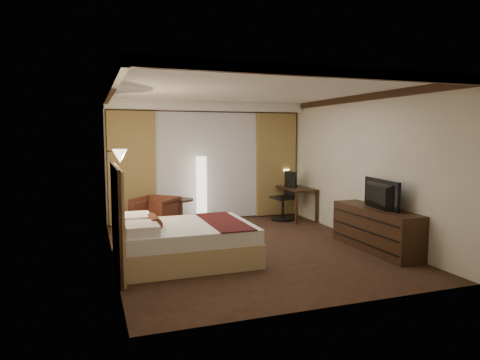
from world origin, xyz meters
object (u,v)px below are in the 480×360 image
object	(u,v)px
office_chair	(283,196)
dresser	(376,229)
floor_lamp	(202,190)
bed	(186,243)
television	(376,190)
desk	(295,203)
armchair	(155,213)
side_table	(180,213)

from	to	relation	value
office_chair	dresser	size ratio (longest dim) A/B	0.60
floor_lamp	bed	bearing A→B (deg)	-108.96
office_chair	television	bearing A→B (deg)	-92.31
desk	bed	bearing A→B (deg)	-141.29
armchair	television	size ratio (longest dim) A/B	0.74
side_table	office_chair	world-z (taller)	office_chair
television	side_table	bearing A→B (deg)	51.55
dresser	side_table	bearing A→B (deg)	133.49
side_table	floor_lamp	size ratio (longest dim) A/B	0.41
bed	armchair	xyz separation A→B (m)	(-0.16, 2.20, 0.10)
side_table	television	distance (m)	4.07
bed	television	bearing A→B (deg)	-8.02
dresser	television	world-z (taller)	television
floor_lamp	office_chair	distance (m)	1.88
office_chair	floor_lamp	bearing A→B (deg)	160.81
armchair	dresser	distance (m)	4.25
side_table	dresser	distance (m)	4.02
desk	dresser	bearing A→B (deg)	-89.03
side_table	dresser	size ratio (longest dim) A/B	0.33
bed	desk	xyz separation A→B (m)	(3.13, 2.51, 0.08)
floor_lamp	dresser	size ratio (longest dim) A/B	0.80
side_table	office_chair	size ratio (longest dim) A/B	0.54
bed	armchair	size ratio (longest dim) A/B	2.53
desk	television	distance (m)	3.03
bed	dresser	distance (m)	3.21
floor_lamp	armchair	bearing A→B (deg)	-152.12
floor_lamp	side_table	bearing A→B (deg)	-150.26
side_table	desk	size ratio (longest dim) A/B	0.48
bed	dresser	world-z (taller)	dresser
bed	side_table	distance (m)	2.51
armchair	office_chair	world-z (taller)	office_chair
armchair	bed	bearing A→B (deg)	-45.29
television	office_chair	bearing A→B (deg)	15.18
bed	armchair	distance (m)	2.20
bed	armchair	world-z (taller)	armchair
side_table	dresser	xyz separation A→B (m)	(2.77, -2.92, 0.06)
dresser	television	distance (m)	0.68
desk	side_table	bearing A→B (deg)	-179.28
armchair	office_chair	bearing A→B (deg)	45.66
armchair	dresser	xyz separation A→B (m)	(3.34, -2.64, -0.03)
office_chair	desk	bearing A→B (deg)	-0.42
armchair	desk	xyz separation A→B (m)	(3.29, 0.31, -0.02)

